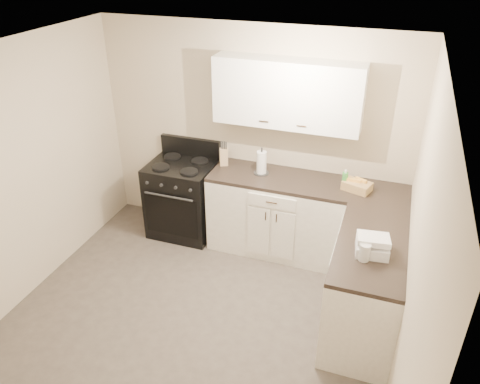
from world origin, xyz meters
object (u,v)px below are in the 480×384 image
(stove, at_px, (183,199))
(paper_towel, at_px, (262,163))
(wicker_basket, at_px, (357,186))
(countertop_grill, at_px, (372,248))
(knife_block, at_px, (224,157))

(stove, distance_m, paper_towel, 1.14)
(wicker_basket, bearing_deg, countertop_grill, -76.65)
(knife_block, relative_size, countertop_grill, 0.76)
(stove, xyz_separation_m, countertop_grill, (2.27, -1.05, 0.53))
(paper_towel, distance_m, countertop_grill, 1.71)
(paper_towel, height_order, wicker_basket, paper_towel)
(paper_towel, relative_size, countertop_grill, 0.98)
(wicker_basket, bearing_deg, knife_block, 175.93)
(countertop_grill, bearing_deg, paper_towel, 132.54)
(knife_block, bearing_deg, paper_towel, -31.79)
(knife_block, height_order, countertop_grill, knife_block)
(stove, bearing_deg, countertop_grill, -24.73)
(knife_block, xyz_separation_m, wicker_basket, (1.52, -0.11, -0.05))
(paper_towel, relative_size, wicker_basket, 0.94)
(stove, height_order, paper_towel, paper_towel)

